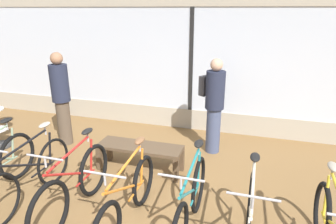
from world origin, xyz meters
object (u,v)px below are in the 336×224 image
(bicycle_center_right, at_px, (190,205))
(display_bench, at_px, (140,150))
(bicycle_right, at_px, (249,223))
(bicycle_center, at_px, (128,200))
(customer_near_rack, at_px, (214,103))
(customer_by_window, at_px, (61,97))
(bicycle_left, at_px, (29,176))
(bicycle_center_left, at_px, (74,186))

(bicycle_center_right, relative_size, display_bench, 1.26)
(bicycle_center_right, distance_m, bicycle_right, 0.68)
(bicycle_center, relative_size, display_bench, 1.25)
(bicycle_right, xyz_separation_m, display_bench, (-1.79, 1.33, -0.02))
(customer_near_rack, relative_size, customer_by_window, 0.97)
(bicycle_left, distance_m, bicycle_right, 2.92)
(bicycle_center_left, xyz_separation_m, bicycle_center_right, (1.51, 0.05, 0.00))
(customer_near_rack, bearing_deg, bicycle_right, -72.24)
(bicycle_right, relative_size, display_bench, 1.20)
(bicycle_right, bearing_deg, bicycle_center, -179.89)
(bicycle_left, height_order, display_bench, bicycle_left)
(bicycle_left, xyz_separation_m, bicycle_center_right, (2.25, 0.01, 0.00))
(bicycle_center, distance_m, bicycle_right, 1.42)
(bicycle_center_left, height_order, bicycle_right, bicycle_center_left)
(display_bench, distance_m, customer_near_rack, 1.58)
(bicycle_center_left, height_order, bicycle_center_right, bicycle_center_left)
(bicycle_left, xyz_separation_m, customer_near_rack, (2.15, 2.29, 0.55))
(bicycle_center, bearing_deg, customer_near_rack, 74.63)
(bicycle_left, distance_m, customer_by_window, 2.00)
(bicycle_center_right, xyz_separation_m, display_bench, (-1.12, 1.23, -0.04))
(bicycle_center_left, height_order, customer_near_rack, customer_near_rack)
(bicycle_left, height_order, customer_by_window, customer_by_window)
(bicycle_right, relative_size, customer_by_window, 0.92)
(customer_near_rack, xyz_separation_m, customer_by_window, (-2.85, -0.50, 0.01))
(bicycle_center, relative_size, bicycle_center_right, 1.00)
(bicycle_center_left, distance_m, customer_by_window, 2.39)
(bicycle_left, xyz_separation_m, display_bench, (1.13, 1.24, -0.03))
(customer_by_window, bearing_deg, customer_near_rack, 9.92)
(bicycle_center_left, bearing_deg, bicycle_center, -3.81)
(bicycle_center_right, height_order, customer_near_rack, customer_near_rack)
(customer_by_window, bearing_deg, display_bench, -16.97)
(bicycle_center_right, xyz_separation_m, customer_near_rack, (-0.09, 2.28, 0.55))
(display_bench, relative_size, customer_by_window, 0.77)
(bicycle_center, bearing_deg, bicycle_center_right, 7.56)
(bicycle_center_left, distance_m, customer_near_rack, 2.79)
(customer_by_window, bearing_deg, bicycle_center, -40.71)
(bicycle_center, xyz_separation_m, customer_by_window, (-2.19, 1.89, 0.58))
(bicycle_center_right, xyz_separation_m, customer_by_window, (-2.94, 1.79, 0.56))
(customer_near_rack, bearing_deg, bicycle_center_right, -87.66)
(customer_near_rack, height_order, customer_by_window, customer_by_window)
(bicycle_left, bearing_deg, bicycle_right, -1.77)
(bicycle_left, height_order, bicycle_right, bicycle_left)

